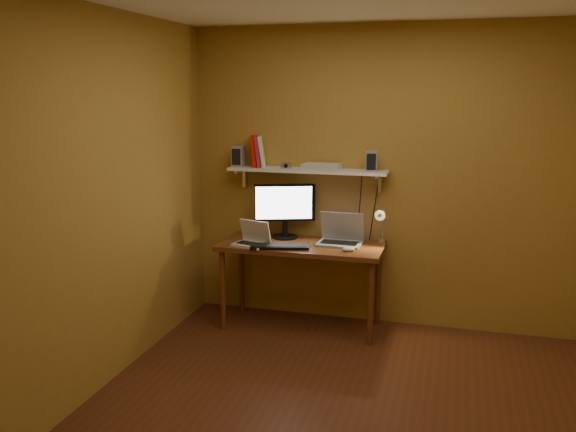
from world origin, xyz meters
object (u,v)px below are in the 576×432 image
(speaker_left, at_px, (238,156))
(router, at_px, (322,167))
(speaker_right, at_px, (371,161))
(keyboard, at_px, (280,246))
(mouse, at_px, (348,249))
(monitor, at_px, (285,208))
(shelf_camera, at_px, (286,166))
(desk, at_px, (301,253))
(laptop, at_px, (341,236))
(netbook, at_px, (253,238))
(wall_shelf, at_px, (307,171))
(desk_lamp, at_px, (381,222))

(speaker_left, relative_size, router, 0.59)
(speaker_left, distance_m, speaker_right, 1.19)
(keyboard, relative_size, mouse, 4.66)
(monitor, relative_size, shelf_camera, 5.20)
(desk, height_order, laptop, laptop)
(netbook, xyz_separation_m, speaker_left, (-0.24, 0.34, 0.66))
(monitor, distance_m, speaker_left, 0.62)
(mouse, bearing_deg, speaker_right, 59.31)
(desk, distance_m, netbook, 0.44)
(netbook, xyz_separation_m, shelf_camera, (0.21, 0.29, 0.60))
(speaker_left, xyz_separation_m, shelf_camera, (0.45, -0.05, -0.06))
(speaker_left, distance_m, shelf_camera, 0.46)
(desk, distance_m, keyboard, 0.25)
(wall_shelf, distance_m, netbook, 0.76)
(desk, xyz_separation_m, mouse, (0.43, -0.14, 0.10))
(mouse, bearing_deg, desk_lamp, 39.49)
(laptop, bearing_deg, speaker_left, 177.40)
(monitor, xyz_separation_m, keyboard, (0.06, -0.36, -0.26))
(wall_shelf, relative_size, router, 4.46)
(wall_shelf, relative_size, speaker_left, 7.61)
(desk, relative_size, speaker_right, 8.10)
(speaker_right, bearing_deg, laptop, -166.88)
(monitor, bearing_deg, laptop, -28.33)
(speaker_left, bearing_deg, wall_shelf, 3.15)
(mouse, relative_size, desk_lamp, 0.28)
(netbook, height_order, speaker_left, speaker_left)
(netbook, bearing_deg, speaker_right, 34.44)
(desk_lamp, bearing_deg, mouse, -130.42)
(laptop, relative_size, mouse, 3.66)
(router, bearing_deg, mouse, -46.27)
(speaker_right, bearing_deg, wall_shelf, 171.17)
(netbook, height_order, speaker_right, speaker_right)
(wall_shelf, height_order, shelf_camera, shelf_camera)
(monitor, bearing_deg, wall_shelf, -14.24)
(monitor, bearing_deg, shelf_camera, -78.35)
(netbook, bearing_deg, speaker_left, 140.76)
(desk_lamp, distance_m, shelf_camera, 0.95)
(netbook, relative_size, shelf_camera, 3.30)
(desk, xyz_separation_m, speaker_left, (-0.63, 0.19, 0.80))
(netbook, xyz_separation_m, speaker_right, (0.94, 0.33, 0.65))
(desk, distance_m, mouse, 0.47)
(monitor, relative_size, netbook, 1.58)
(monitor, xyz_separation_m, speaker_left, (-0.43, 0.01, 0.44))
(wall_shelf, distance_m, router, 0.14)
(desk_lamp, xyz_separation_m, speaker_left, (-1.29, 0.06, 0.51))
(desk_lamp, relative_size, speaker_right, 2.17)
(keyboard, relative_size, speaker_right, 2.83)
(netbook, height_order, shelf_camera, shelf_camera)
(desk, distance_m, shelf_camera, 0.77)
(desk, bearing_deg, netbook, -158.90)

